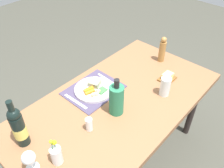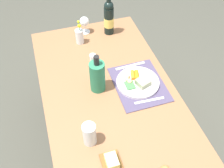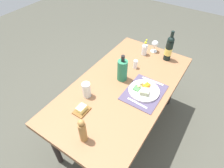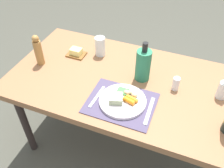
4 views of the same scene
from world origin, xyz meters
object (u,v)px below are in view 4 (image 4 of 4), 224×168
at_px(flower_vase, 223,90).
at_px(dining_table, 127,88).
at_px(dinner_plate, 123,100).
at_px(water_tumbler, 100,47).
at_px(pepper_mill, 38,51).
at_px(butter_dish, 76,53).
at_px(cooler_bottle, 143,65).
at_px(knife, 149,111).
at_px(salt_shaker, 176,84).
at_px(fork, 97,97).

bearing_deg(flower_vase, dining_table, -173.25).
bearing_deg(dinner_plate, water_tumbler, 128.50).
distance_m(dining_table, pepper_mill, 0.65).
distance_m(dining_table, butter_dish, 0.47).
height_order(dining_table, cooler_bottle, cooler_bottle).
distance_m(dinner_plate, butter_dish, 0.57).
xyz_separation_m(knife, cooler_bottle, (-0.12, 0.27, 0.10)).
bearing_deg(pepper_mill, cooler_bottle, 8.77).
distance_m(knife, pepper_mill, 0.85).
height_order(dining_table, dinner_plate, dinner_plate).
relative_size(dinner_plate, knife, 1.30).
bearing_deg(pepper_mill, knife, -10.74).
xyz_separation_m(knife, butter_dish, (-0.64, 0.33, 0.01)).
xyz_separation_m(dinner_plate, salt_shaker, (0.26, 0.23, 0.02)).
bearing_deg(salt_shaker, knife, -112.29).
bearing_deg(dinner_plate, knife, -3.81).
height_order(fork, pepper_mill, pepper_mill).
bearing_deg(butter_dish, water_tumbler, 24.20).
bearing_deg(cooler_bottle, water_tumbler, 158.43).
bearing_deg(flower_vase, dinner_plate, -153.84).
bearing_deg(water_tumbler, fork, -69.00).
distance_m(fork, cooler_bottle, 0.35).
bearing_deg(dining_table, water_tumbler, 144.54).
bearing_deg(cooler_bottle, dining_table, -141.73).
bearing_deg(salt_shaker, water_tumbler, 163.96).
distance_m(dinner_plate, cooler_bottle, 0.27).
xyz_separation_m(dinner_plate, flower_vase, (0.53, 0.26, 0.04)).
xyz_separation_m(flower_vase, pepper_mill, (-1.19, -0.12, 0.05)).
height_order(dining_table, butter_dish, butter_dish).
height_order(dining_table, salt_shaker, salt_shaker).
relative_size(dinner_plate, salt_shaker, 3.10).
relative_size(cooler_bottle, salt_shaker, 3.03).
xyz_separation_m(dining_table, butter_dish, (-0.44, 0.13, 0.08)).
bearing_deg(salt_shaker, flower_vase, 6.89).
relative_size(flower_vase, water_tumbler, 1.33).
bearing_deg(fork, butter_dish, 136.26).
xyz_separation_m(water_tumbler, butter_dish, (-0.16, -0.07, -0.04)).
relative_size(knife, flower_vase, 1.13).
bearing_deg(dining_table, fork, -120.20).
relative_size(water_tumbler, salt_shaker, 1.59).
height_order(dinner_plate, butter_dish, dinner_plate).
xyz_separation_m(flower_vase, butter_dish, (-1.01, 0.06, -0.04)).
bearing_deg(dining_table, knife, -46.03).
bearing_deg(pepper_mill, dining_table, 4.46).
distance_m(dining_table, cooler_bottle, 0.20).
distance_m(dinner_plate, water_tumbler, 0.51).
bearing_deg(salt_shaker, cooler_bottle, 173.54).
distance_m(knife, cooler_bottle, 0.31).
bearing_deg(dining_table, cooler_bottle, 38.27).
relative_size(flower_vase, butter_dish, 1.45).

